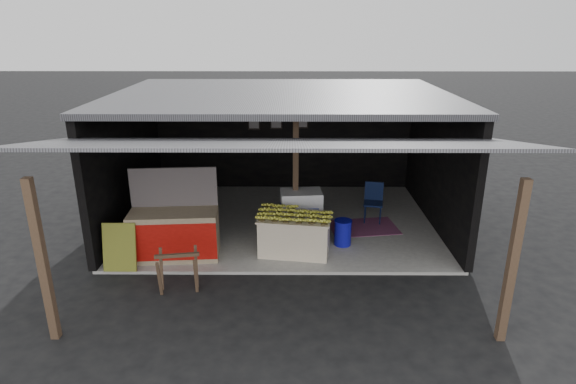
{
  "coord_description": "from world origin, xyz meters",
  "views": [
    {
      "loc": [
        0.2,
        -7.93,
        4.43
      ],
      "look_at": [
        0.14,
        1.52,
        1.1
      ],
      "focal_mm": 30.0,
      "sensor_mm": 36.0,
      "label": 1
    }
  ],
  "objects_px": {
    "banana_table": "(295,234)",
    "neighbor_stall": "(175,232)",
    "sawhorse": "(178,268)",
    "plastic_chair": "(374,199)",
    "white_crate": "(301,212)",
    "water_barrel": "(343,233)"
  },
  "relations": [
    {
      "from": "water_barrel",
      "to": "plastic_chair",
      "type": "relative_size",
      "value": 0.57
    },
    {
      "from": "neighbor_stall",
      "to": "plastic_chair",
      "type": "xyz_separation_m",
      "value": [
        4.18,
        1.88,
        0.01
      ]
    },
    {
      "from": "white_crate",
      "to": "plastic_chair",
      "type": "distance_m",
      "value": 1.85
    },
    {
      "from": "white_crate",
      "to": "sawhorse",
      "type": "xyz_separation_m",
      "value": [
        -2.16,
        -2.37,
        -0.08
      ]
    },
    {
      "from": "plastic_chair",
      "to": "banana_table",
      "type": "bearing_deg",
      "value": -126.8
    },
    {
      "from": "banana_table",
      "to": "plastic_chair",
      "type": "xyz_separation_m",
      "value": [
        1.84,
        1.69,
        0.14
      ]
    },
    {
      "from": "banana_table",
      "to": "plastic_chair",
      "type": "height_order",
      "value": "plastic_chair"
    },
    {
      "from": "neighbor_stall",
      "to": "sawhorse",
      "type": "xyz_separation_m",
      "value": [
        0.33,
        -1.24,
        -0.12
      ]
    },
    {
      "from": "water_barrel",
      "to": "plastic_chair",
      "type": "bearing_deg",
      "value": 57.9
    },
    {
      "from": "white_crate",
      "to": "banana_table",
      "type": "bearing_deg",
      "value": -104.07
    },
    {
      "from": "water_barrel",
      "to": "plastic_chair",
      "type": "xyz_separation_m",
      "value": [
        0.84,
        1.33,
        0.28
      ]
    },
    {
      "from": "water_barrel",
      "to": "white_crate",
      "type": "bearing_deg",
      "value": 145.76
    },
    {
      "from": "sawhorse",
      "to": "white_crate",
      "type": "bearing_deg",
      "value": 38.52
    },
    {
      "from": "white_crate",
      "to": "plastic_chair",
      "type": "xyz_separation_m",
      "value": [
        1.69,
        0.75,
        0.05
      ]
    },
    {
      "from": "banana_table",
      "to": "sawhorse",
      "type": "distance_m",
      "value": 2.47
    },
    {
      "from": "neighbor_stall",
      "to": "sawhorse",
      "type": "relative_size",
      "value": 2.31
    },
    {
      "from": "banana_table",
      "to": "white_crate",
      "type": "relative_size",
      "value": 1.57
    },
    {
      "from": "sawhorse",
      "to": "banana_table",
      "type": "bearing_deg",
      "value": 26.27
    },
    {
      "from": "banana_table",
      "to": "sawhorse",
      "type": "xyz_separation_m",
      "value": [
        -2.01,
        -1.43,
        0.01
      ]
    },
    {
      "from": "white_crate",
      "to": "neighbor_stall",
      "type": "distance_m",
      "value": 2.74
    },
    {
      "from": "sawhorse",
      "to": "plastic_chair",
      "type": "height_order",
      "value": "plastic_chair"
    },
    {
      "from": "banana_table",
      "to": "neighbor_stall",
      "type": "distance_m",
      "value": 2.36
    }
  ]
}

